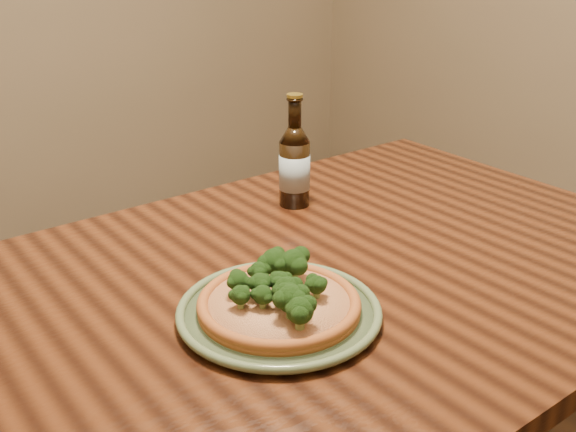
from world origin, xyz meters
TOP-DOWN VIEW (x-y plane):
  - table at (0.00, 0.10)m, footprint 1.60×0.90m
  - plate at (-0.03, 0.02)m, footprint 0.31×0.31m
  - pizza at (-0.03, 0.02)m, footprint 0.25×0.25m
  - beer_bottle at (0.27, 0.36)m, footprint 0.07×0.07m

SIDE VIEW (x-z plane):
  - table at x=0.00m, z-range 0.28..1.03m
  - plate at x=-0.03m, z-range 0.75..0.77m
  - pizza at x=-0.03m, z-range 0.75..0.81m
  - beer_bottle at x=0.27m, z-range 0.72..0.96m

